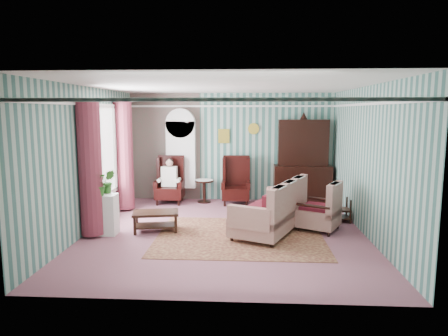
# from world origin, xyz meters

# --- Properties ---
(floor) EXTENTS (6.00, 6.00, 0.00)m
(floor) POSITION_xyz_m (0.00, 0.00, 0.00)
(floor) COLOR #975766
(floor) RESTS_ON ground
(room_shell) EXTENTS (5.53, 6.02, 2.91)m
(room_shell) POSITION_xyz_m (-0.62, 0.18, 2.01)
(room_shell) COLOR #37655C
(room_shell) RESTS_ON ground
(bookcase) EXTENTS (0.80, 0.28, 2.24)m
(bookcase) POSITION_xyz_m (-1.35, 2.84, 1.12)
(bookcase) COLOR silver
(bookcase) RESTS_ON floor
(dresser_hutch) EXTENTS (1.50, 0.56, 2.36)m
(dresser_hutch) POSITION_xyz_m (1.90, 2.72, 1.18)
(dresser_hutch) COLOR black
(dresser_hutch) RESTS_ON floor
(wingback_left) EXTENTS (0.76, 0.80, 1.25)m
(wingback_left) POSITION_xyz_m (-1.60, 2.45, 0.62)
(wingback_left) COLOR black
(wingback_left) RESTS_ON floor
(wingback_right) EXTENTS (0.76, 0.80, 1.25)m
(wingback_right) POSITION_xyz_m (0.15, 2.45, 0.62)
(wingback_right) COLOR black
(wingback_right) RESTS_ON floor
(seated_woman) EXTENTS (0.44, 0.40, 1.18)m
(seated_woman) POSITION_xyz_m (-1.60, 2.45, 0.59)
(seated_woman) COLOR white
(seated_woman) RESTS_ON floor
(round_side_table) EXTENTS (0.50, 0.50, 0.60)m
(round_side_table) POSITION_xyz_m (-0.70, 2.60, 0.30)
(round_side_table) COLOR black
(round_side_table) RESTS_ON floor
(nest_table) EXTENTS (0.45, 0.38, 0.54)m
(nest_table) POSITION_xyz_m (2.47, 0.90, 0.27)
(nest_table) COLOR black
(nest_table) RESTS_ON floor
(plant_stand) EXTENTS (0.55, 0.35, 0.80)m
(plant_stand) POSITION_xyz_m (-2.40, -0.30, 0.40)
(plant_stand) COLOR white
(plant_stand) RESTS_ON floor
(rug) EXTENTS (3.20, 2.60, 0.01)m
(rug) POSITION_xyz_m (0.30, -0.30, 0.01)
(rug) COLOR #531B1D
(rug) RESTS_ON floor
(sofa) EXTENTS (1.80, 2.36, 0.91)m
(sofa) POSITION_xyz_m (0.90, 0.10, 0.46)
(sofa) COLOR beige
(sofa) RESTS_ON floor
(floral_armchair) EXTENTS (1.06, 1.09, 1.01)m
(floral_armchair) POSITION_xyz_m (1.90, 0.23, 0.51)
(floral_armchair) COLOR beige
(floral_armchair) RESTS_ON floor
(coffee_table) EXTENTS (0.99, 0.70, 0.40)m
(coffee_table) POSITION_xyz_m (-1.41, -0.04, 0.20)
(coffee_table) COLOR black
(coffee_table) RESTS_ON floor
(potted_plant_a) EXTENTS (0.41, 0.36, 0.45)m
(potted_plant_a) POSITION_xyz_m (-2.40, -0.43, 1.02)
(potted_plant_a) COLOR #1D4C17
(potted_plant_a) RESTS_ON plant_stand
(potted_plant_b) EXTENTS (0.31, 0.28, 0.47)m
(potted_plant_b) POSITION_xyz_m (-2.32, -0.16, 1.03)
(potted_plant_b) COLOR #1A5019
(potted_plant_b) RESTS_ON plant_stand
(potted_plant_c) EXTENTS (0.24, 0.24, 0.38)m
(potted_plant_c) POSITION_xyz_m (-2.47, -0.21, 0.99)
(potted_plant_c) COLOR #255219
(potted_plant_c) RESTS_ON plant_stand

